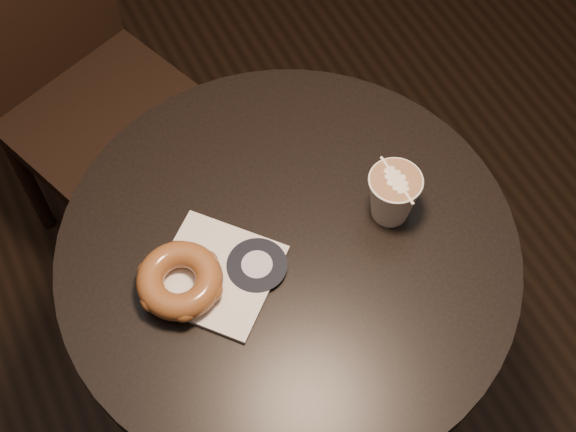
{
  "coord_description": "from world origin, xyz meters",
  "views": [
    {
      "loc": [
        -0.26,
        -0.52,
        1.81
      ],
      "look_at": [
        0.01,
        0.03,
        0.79
      ],
      "focal_mm": 50.0,
      "sensor_mm": 36.0,
      "label": 1
    }
  ],
  "objects_px": {
    "chair": "(68,64)",
    "pastry_bag": "(216,274)",
    "doughnut": "(180,280)",
    "cafe_table": "(288,303)",
    "latte_cup": "(393,196)"
  },
  "relations": [
    {
      "from": "chair",
      "to": "latte_cup",
      "type": "bearing_deg",
      "value": -85.82
    },
    {
      "from": "cafe_table",
      "to": "doughnut",
      "type": "distance_m",
      "value": 0.28
    },
    {
      "from": "doughnut",
      "to": "latte_cup",
      "type": "height_order",
      "value": "latte_cup"
    },
    {
      "from": "pastry_bag",
      "to": "doughnut",
      "type": "height_order",
      "value": "doughnut"
    },
    {
      "from": "cafe_table",
      "to": "chair",
      "type": "relative_size",
      "value": 0.78
    },
    {
      "from": "pastry_bag",
      "to": "doughnut",
      "type": "xyz_separation_m",
      "value": [
        -0.05,
        0.0,
        0.02
      ]
    },
    {
      "from": "cafe_table",
      "to": "chair",
      "type": "bearing_deg",
      "value": 103.12
    },
    {
      "from": "chair",
      "to": "doughnut",
      "type": "height_order",
      "value": "chair"
    },
    {
      "from": "pastry_bag",
      "to": "latte_cup",
      "type": "bearing_deg",
      "value": -44.89
    },
    {
      "from": "cafe_table",
      "to": "chair",
      "type": "distance_m",
      "value": 0.71
    },
    {
      "from": "chair",
      "to": "latte_cup",
      "type": "distance_m",
      "value": 0.82
    },
    {
      "from": "pastry_bag",
      "to": "doughnut",
      "type": "relative_size",
      "value": 1.33
    },
    {
      "from": "cafe_table",
      "to": "chair",
      "type": "xyz_separation_m",
      "value": [
        -0.16,
        0.7,
        -0.01
      ]
    },
    {
      "from": "chair",
      "to": "pastry_bag",
      "type": "xyz_separation_m",
      "value": [
        0.05,
        -0.69,
        0.21
      ]
    },
    {
      "from": "cafe_table",
      "to": "pastry_bag",
      "type": "bearing_deg",
      "value": 177.76
    }
  ]
}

